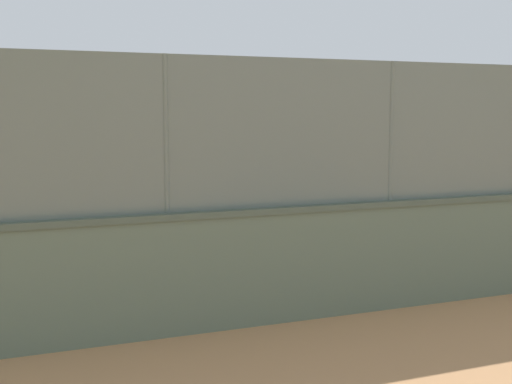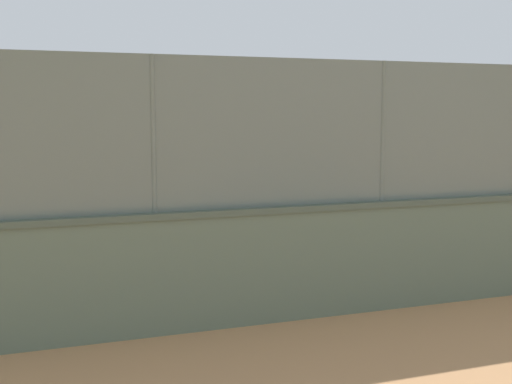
# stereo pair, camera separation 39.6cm
# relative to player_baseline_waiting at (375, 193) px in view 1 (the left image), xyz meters

# --- Properties ---
(ground_plane) EXTENTS (260.00, 260.00, 0.00)m
(ground_plane) POSITION_rel_player_baseline_waiting_xyz_m (0.61, -5.51, -1.00)
(ground_plane) COLOR tan
(perimeter_wall) EXTENTS (32.88, 0.61, 1.55)m
(perimeter_wall) POSITION_rel_player_baseline_waiting_xyz_m (2.65, 4.68, -0.21)
(perimeter_wall) COLOR slate
(perimeter_wall) RESTS_ON ground_plane
(fence_panel_on_wall) EXTENTS (32.29, 0.32, 1.94)m
(fence_panel_on_wall) POSITION_rel_player_baseline_waiting_xyz_m (2.65, 4.68, 1.53)
(fence_panel_on_wall) COLOR slate
(fence_panel_on_wall) RESTS_ON perimeter_wall
(player_baseline_waiting) EXTENTS (0.79, 1.28, 1.68)m
(player_baseline_waiting) POSITION_rel_player_baseline_waiting_xyz_m (0.00, 0.00, 0.00)
(player_baseline_waiting) COLOR black
(player_baseline_waiting) RESTS_ON ground_plane
(player_near_wall_returning) EXTENTS (0.71, 1.18, 1.53)m
(player_near_wall_returning) POSITION_rel_player_baseline_waiting_xyz_m (5.71, -6.04, -0.10)
(player_near_wall_returning) COLOR navy
(player_near_wall_returning) RESTS_ON ground_plane
(player_at_service_line) EXTENTS (0.76, 1.28, 1.64)m
(player_at_service_line) POSITION_rel_player_baseline_waiting_xyz_m (2.92, -5.05, -0.02)
(player_at_service_line) COLOR #591919
(player_at_service_line) RESTS_ON ground_plane
(sports_ball) EXTENTS (0.15, 0.15, 0.15)m
(sports_ball) POSITION_rel_player_baseline_waiting_xyz_m (-0.91, 1.91, -0.92)
(sports_ball) COLOR #3399D8
(sports_ball) RESTS_ON ground_plane
(spare_ball_by_wall) EXTENTS (0.19, 0.19, 0.19)m
(spare_ball_by_wall) POSITION_rel_player_baseline_waiting_xyz_m (0.86, 3.14, -0.90)
(spare_ball_by_wall) COLOR #3399D8
(spare_ball_by_wall) RESTS_ON ground_plane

